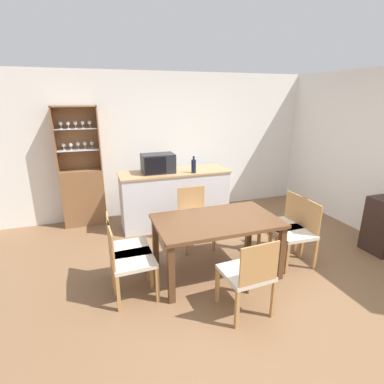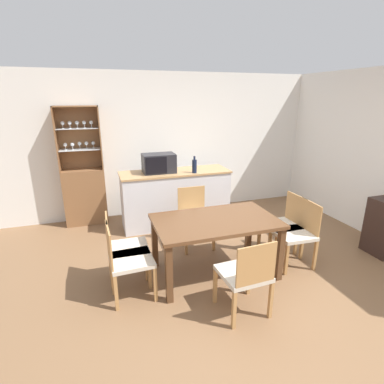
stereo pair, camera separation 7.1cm
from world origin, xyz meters
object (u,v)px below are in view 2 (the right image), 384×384
microwave (159,163)px  wine_bottle (194,166)px  dining_table (215,226)px  dining_chair_head_far (195,217)px  dining_chair_side_left_far (125,248)px  dining_chair_side_right_near (296,233)px  dining_chair_head_near (245,275)px  dining_chair_side_right_far (284,225)px  dining_chair_side_left_near (127,260)px  display_cabinet (85,188)px

microwave → wine_bottle: size_ratio=1.89×
dining_table → dining_chair_head_far: (0.00, 0.79, -0.18)m
dining_chair_side_left_far → dining_chair_side_right_near: 2.18m
dining_chair_head_near → microwave: size_ratio=1.64×
dining_chair_side_right_far → dining_chair_head_near: bearing=128.6°
dining_chair_side_left_near → dining_chair_side_left_far: bearing=177.3°
display_cabinet → dining_chair_side_left_near: bearing=-78.9°
dining_table → dining_chair_head_near: dining_chair_head_near is taller
dining_table → dining_chair_side_left_near: dining_chair_side_left_near is taller
dining_table → dining_chair_side_left_far: (-1.08, 0.13, -0.18)m
dining_chair_side_right_far → dining_chair_side_left_near: same height
dining_chair_side_left_far → dining_chair_side_right_far: bearing=91.3°
dining_chair_head_near → dining_chair_side_left_near: bearing=145.7°
display_cabinet → dining_chair_side_left_far: 2.09m
dining_chair_side_right_far → dining_chair_side_right_near: same height
dining_chair_head_far → dining_chair_side_right_near: same height
dining_chair_side_left_near → dining_chair_side_right_far: bearing=94.4°
display_cabinet → wine_bottle: (1.74, -0.73, 0.42)m
display_cabinet → wine_bottle: display_cabinet is taller
dining_chair_side_left_near → display_cabinet: bearing=-171.6°
dining_chair_side_left_near → dining_table: bearing=94.5°
dining_chair_side_left_far → dining_chair_head_near: bearing=50.9°
dining_chair_head_near → wine_bottle: bearing=81.4°
dining_table → dining_chair_side_left_near: 1.10m
dining_chair_side_right_far → dining_chair_side_left_near: (-2.16, -0.27, 0.00)m
wine_bottle → dining_table: bearing=-98.4°
dining_chair_head_near → dining_chair_side_right_far: bearing=37.3°
display_cabinet → microwave: 1.39m
dining_chair_side_left_near → wine_bottle: (1.29, 1.57, 0.61)m
display_cabinet → wine_bottle: size_ratio=7.20×
dining_chair_head_near → microwave: microwave is taller
display_cabinet → dining_chair_side_right_near: (2.61, -2.31, -0.18)m
dining_chair_head_far → wine_bottle: (0.21, 0.65, 0.61)m
dining_table → dining_chair_head_near: bearing=-89.8°
display_cabinet → dining_chair_head_far: 2.07m
dining_chair_head_near → microwave: 2.54m
display_cabinet → dining_table: size_ratio=1.35×
dining_chair_side_left_far → microwave: (0.75, 1.51, 0.65)m
dining_chair_side_right_far → wine_bottle: bearing=31.8°
dining_chair_side_right_far → dining_chair_side_left_far: same height
dining_chair_head_far → microwave: 1.13m
display_cabinet → dining_chair_head_near: size_ratio=2.33×
dining_chair_side_left_far → dining_chair_side_right_near: bearing=84.2°
dining_chair_head_far → dining_chair_side_right_far: size_ratio=1.00×
dining_chair_side_right_far → dining_chair_head_far: bearing=57.0°
dining_chair_side_left_near → wine_bottle: wine_bottle is taller
microwave → wine_bottle: bearing=-21.1°
dining_table → dining_chair_side_right_near: dining_chair_side_right_near is taller
display_cabinet → dining_table: 2.66m
dining_chair_side_left_far → dining_chair_side_left_near: size_ratio=1.00×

